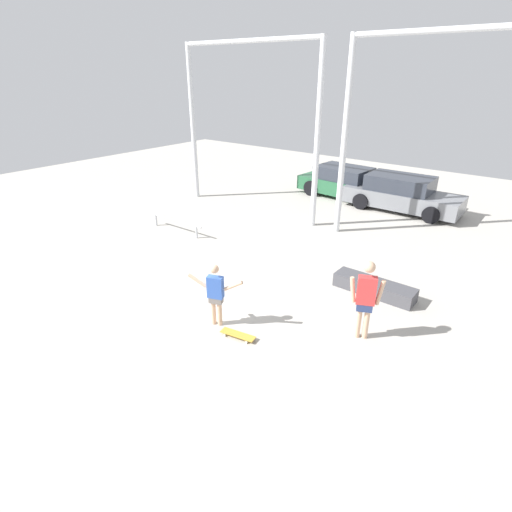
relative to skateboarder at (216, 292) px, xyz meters
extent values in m
plane|color=#B2ADA3|center=(-1.11, 0.88, -0.82)|extent=(36.00, 36.00, 0.00)
cylinder|color=#DBAD89|center=(-0.07, -0.03, -0.48)|extent=(0.10, 0.10, 0.69)
cylinder|color=#DBAD89|center=(0.07, 0.03, -0.48)|extent=(0.10, 0.10, 0.69)
cube|color=slate|center=(0.00, 0.00, -0.19)|extent=(0.33, 0.26, 0.15)
cube|color=#3359B2|center=(0.00, 0.00, 0.12)|extent=(0.38, 0.29, 0.50)
sphere|color=#DBAD89|center=(0.00, 0.00, 0.55)|extent=(0.19, 0.19, 0.19)
cylinder|color=#DBAD89|center=(-0.38, -0.15, 0.22)|extent=(0.44, 0.24, 0.30)
cylinder|color=#DBAD89|center=(0.38, 0.15, 0.22)|extent=(0.44, 0.24, 0.30)
cube|color=gold|center=(0.68, -0.09, -0.75)|extent=(0.80, 0.35, 0.01)
cylinder|color=silver|center=(0.93, 0.07, -0.79)|extent=(0.06, 0.04, 0.05)
cylinder|color=silver|center=(0.96, -0.14, -0.79)|extent=(0.06, 0.04, 0.05)
cylinder|color=silver|center=(0.40, -0.03, -0.79)|extent=(0.06, 0.04, 0.05)
cylinder|color=silver|center=(0.44, -0.24, -0.79)|extent=(0.06, 0.04, 0.05)
cube|color=#47474C|center=(2.20, 3.45, -0.65)|extent=(2.04, 0.57, 0.35)
cylinder|color=#B7BABF|center=(-5.04, 3.26, -0.40)|extent=(2.49, 0.13, 0.06)
cylinder|color=#B7BABF|center=(-6.06, 3.23, -0.61)|extent=(0.07, 0.07, 0.42)
cylinder|color=#B7BABF|center=(-4.02, 3.29, -0.61)|extent=(0.07, 0.07, 0.42)
cylinder|color=silver|center=(-7.59, 6.79, 2.26)|extent=(0.20, 0.20, 6.17)
cylinder|color=silver|center=(-1.60, 6.79, 2.26)|extent=(0.20, 0.20, 6.17)
cylinder|color=silver|center=(-4.60, 6.79, 5.27)|extent=(5.99, 0.16, 0.16)
cylinder|color=silver|center=(-0.61, 6.79, 2.26)|extent=(0.20, 0.20, 6.17)
cylinder|color=silver|center=(2.39, 6.79, 5.27)|extent=(5.99, 0.16, 0.16)
cube|color=#28603D|center=(-2.30, 10.80, -0.33)|extent=(4.26, 2.00, 0.61)
cube|color=#2D333D|center=(-2.46, 10.81, 0.24)|extent=(2.39, 1.72, 0.54)
cylinder|color=black|center=(-0.95, 11.52, -0.48)|extent=(0.69, 0.27, 0.68)
cylinder|color=black|center=(-1.08, 9.88, -0.48)|extent=(0.69, 0.27, 0.68)
cylinder|color=black|center=(-3.51, 11.72, -0.48)|extent=(0.69, 0.27, 0.68)
cylinder|color=black|center=(-3.64, 10.08, -0.48)|extent=(0.69, 0.27, 0.68)
cube|color=slate|center=(0.35, 10.48, -0.33)|extent=(4.49, 1.72, 0.63)
cube|color=#2D333D|center=(0.17, 10.47, 0.28)|extent=(2.47, 1.56, 0.59)
cylinder|color=black|center=(1.73, 11.31, -0.50)|extent=(0.64, 0.23, 0.64)
cylinder|color=black|center=(1.74, 9.67, -0.50)|extent=(0.64, 0.23, 0.64)
cylinder|color=black|center=(-1.04, 11.28, -0.50)|extent=(0.64, 0.23, 0.64)
cylinder|color=black|center=(-1.03, 9.65, -0.50)|extent=(0.64, 0.23, 0.64)
cylinder|color=#DBAD89|center=(2.80, 1.57, -0.40)|extent=(0.11, 0.11, 0.83)
cylinder|color=#DBAD89|center=(2.66, 1.50, -0.40)|extent=(0.11, 0.11, 0.83)
cube|color=navy|center=(2.73, 1.53, -0.06)|extent=(0.36, 0.30, 0.18)
cube|color=#DB3838|center=(2.73, 1.53, 0.31)|extent=(0.42, 0.33, 0.60)
sphere|color=#DBAD89|center=(2.73, 1.53, 0.84)|extent=(0.23, 0.23, 0.23)
cylinder|color=#DBAD89|center=(2.97, 1.65, 0.30)|extent=(0.18, 0.15, 0.56)
cylinder|color=#DBAD89|center=(2.49, 1.42, 0.30)|extent=(0.18, 0.15, 0.56)
camera|label=1|loc=(5.29, -5.33, 4.32)|focal=28.00mm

